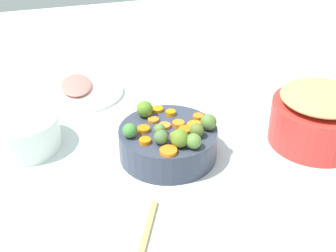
{
  "coord_description": "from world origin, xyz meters",
  "views": [
    {
      "loc": [
        -0.94,
        0.23,
        0.71
      ],
      "look_at": [
        -0.02,
        -0.02,
        0.11
      ],
      "focal_mm": 50.99,
      "sensor_mm": 36.0,
      "label": 1
    }
  ],
  "objects_px": {
    "serving_bowl_carrots": "(168,143)",
    "casserole_dish": "(21,132)",
    "metal_pot": "(318,123)",
    "ham_plate": "(82,92)"
  },
  "relations": [
    {
      "from": "casserole_dish",
      "to": "ham_plate",
      "type": "relative_size",
      "value": 0.77
    },
    {
      "from": "metal_pot",
      "to": "casserole_dish",
      "type": "height_order",
      "value": "metal_pot"
    },
    {
      "from": "serving_bowl_carrots",
      "to": "ham_plate",
      "type": "distance_m",
      "value": 0.42
    },
    {
      "from": "serving_bowl_carrots",
      "to": "metal_pot",
      "type": "distance_m",
      "value": 0.38
    },
    {
      "from": "ham_plate",
      "to": "casserole_dish",
      "type": "bearing_deg",
      "value": 143.8
    },
    {
      "from": "serving_bowl_carrots",
      "to": "casserole_dish",
      "type": "distance_m",
      "value": 0.37
    },
    {
      "from": "ham_plate",
      "to": "metal_pot",
      "type": "bearing_deg",
      "value": -127.43
    },
    {
      "from": "serving_bowl_carrots",
      "to": "casserole_dish",
      "type": "xyz_separation_m",
      "value": [
        0.14,
        0.34,
        0.01
      ]
    },
    {
      "from": "casserole_dish",
      "to": "ham_plate",
      "type": "bearing_deg",
      "value": -36.2
    },
    {
      "from": "serving_bowl_carrots",
      "to": "metal_pot",
      "type": "xyz_separation_m",
      "value": [
        -0.04,
        -0.38,
        0.02
      ]
    }
  ]
}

